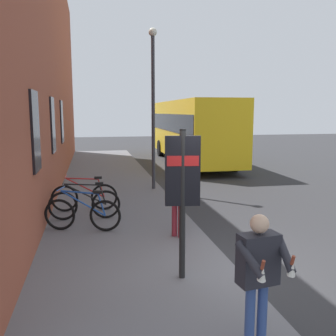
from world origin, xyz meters
TOP-DOWN VIEW (x-y plane):
  - ground at (6.00, -1.00)m, footprint 60.00×60.00m
  - sidewalk_pavement at (8.00, 1.75)m, footprint 24.00×3.50m
  - station_facade at (8.99, 3.80)m, footprint 22.00×0.65m
  - bicycle_by_door at (2.56, 2.64)m, footprint 0.65×1.71m
  - bicycle_far_end at (3.47, 2.60)m, footprint 0.48×1.77m
  - bicycle_leaning_wall at (4.29, 2.61)m, footprint 0.48×1.77m
  - transit_info_sign at (-0.22, 1.02)m, footprint 0.16×0.56m
  - city_bus at (13.80, -3.00)m, footprint 10.54×2.78m
  - pedestrian_near_bus at (1.73, 0.64)m, footprint 0.51×0.48m
  - tourist_with_hotdogs at (-2.16, 0.63)m, footprint 0.58×0.60m
  - street_lamp at (6.83, 0.30)m, footprint 0.28×0.28m

SIDE VIEW (x-z plane):
  - ground at x=6.00m, z-range 0.00..0.00m
  - sidewalk_pavement at x=8.00m, z-range 0.00..0.12m
  - bicycle_by_door at x=2.56m, z-range 0.02..1.00m
  - bicycle_far_end at x=3.47m, z-range 0.02..1.00m
  - bicycle_leaning_wall at x=4.29m, z-range 0.02..1.00m
  - tourist_with_hotdogs at x=-2.16m, z-range 0.30..1.87m
  - pedestrian_near_bus at x=1.73m, z-range 0.30..1.93m
  - transit_info_sign at x=-0.22m, z-range 0.52..2.92m
  - city_bus at x=13.80m, z-range 0.24..3.59m
  - street_lamp at x=6.83m, z-range 0.61..6.01m
  - station_facade at x=8.99m, z-range 0.00..9.08m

